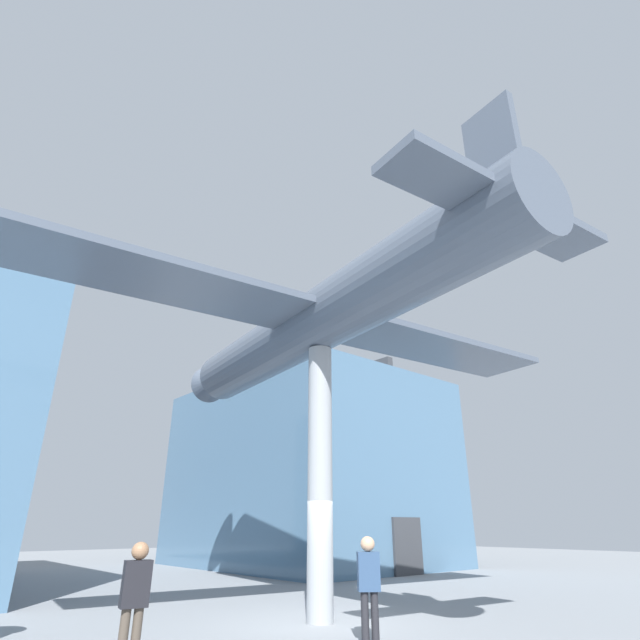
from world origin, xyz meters
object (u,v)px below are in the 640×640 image
Objects in this scene: support_pylon_central at (320,473)px; suspended_airplane at (315,322)px; visitor_second at (135,595)px; visitor_person at (369,580)px.

support_pylon_central is 4.01m from suspended_airplane.
support_pylon_central is 5.35m from visitor_second.
visitor_person is 1.03× the size of visitor_second.
visitor_person is at bearing -3.54° from visitor_second.
visitor_person is 4.09m from visitor_second.
support_pylon_central reaches higher than visitor_second.
support_pylon_central is 3.63× the size of visitor_second.
support_pylon_central is at bearing 107.08° from visitor_person.
visitor_second is at bearing -165.38° from support_pylon_central.
support_pylon_central is at bearing 25.88° from visitor_second.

